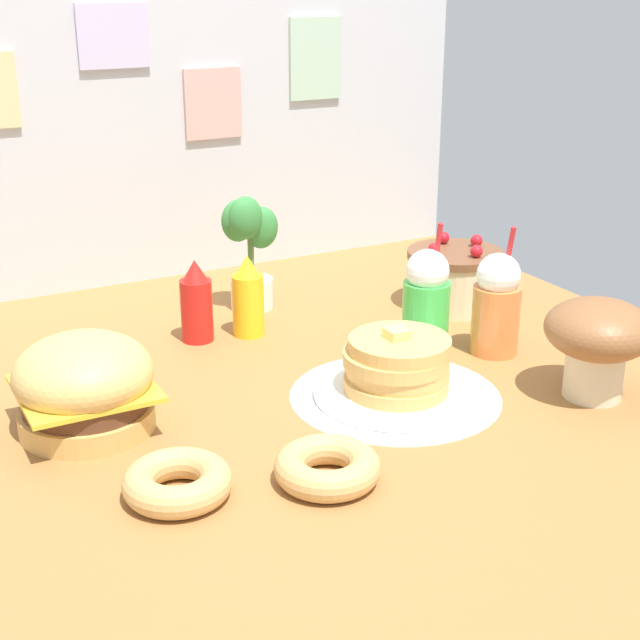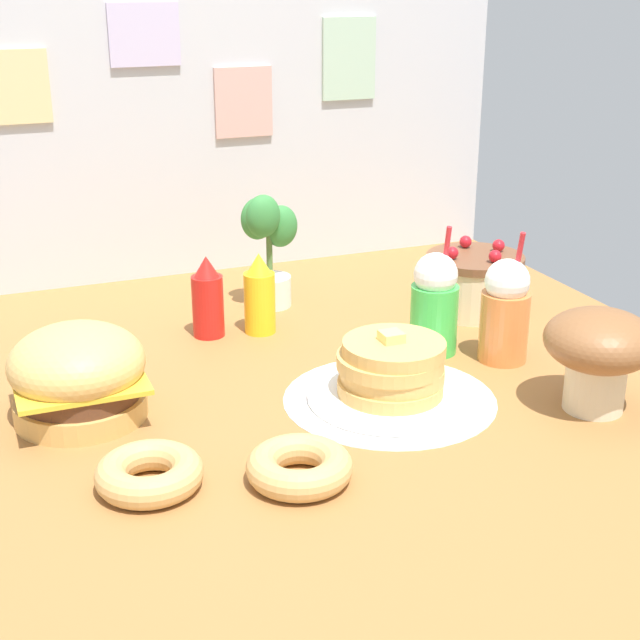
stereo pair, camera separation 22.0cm
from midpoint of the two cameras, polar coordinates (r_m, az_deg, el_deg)
name	(u,v)px [view 1 (the left image)]	position (r m, az deg, el deg)	size (l,w,h in m)	color
ground_plane	(325,394)	(2.18, -2.59, -4.65)	(2.00, 2.02, 0.02)	#9E6B38
back_wall	(169,121)	(2.94, -11.44, 11.89)	(2.00, 0.04, 0.97)	silver
doily_mat	(395,396)	(2.14, 1.72, -4.75)	(0.49, 0.49, 0.00)	white
burger	(84,385)	(2.05, -17.34, -3.94)	(0.30, 0.30, 0.21)	#DBA859
pancake_stack	(397,371)	(2.11, 1.80, -3.22)	(0.38, 0.38, 0.16)	white
layer_cake	(454,278)	(2.70, 5.97, 2.57)	(0.28, 0.28, 0.20)	beige
ketchup_bottle	(196,303)	(2.46, -10.18, 0.96)	(0.08, 0.08, 0.22)	red
mustard_bottle	(248,298)	(2.48, -7.00, 1.29)	(0.08, 0.08, 0.22)	yellow
cream_soda_cup	(426,300)	(2.37, 3.95, 1.21)	(0.12, 0.12, 0.33)	green
orange_float_cup	(496,304)	(2.36, 8.21, 0.93)	(0.12, 0.12, 0.33)	orange
donut_pink_glaze	(177,481)	(1.78, -12.35, -9.78)	(0.21, 0.21, 0.06)	tan
donut_chocolate	(327,466)	(1.79, -3.10, -9.09)	(0.21, 0.21, 0.06)	tan
potted_plant	(250,248)	(2.66, -6.74, 4.42)	(0.16, 0.13, 0.34)	white
mushroom_stool	(598,338)	(2.15, 13.99, -1.14)	(0.24, 0.24, 0.23)	beige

